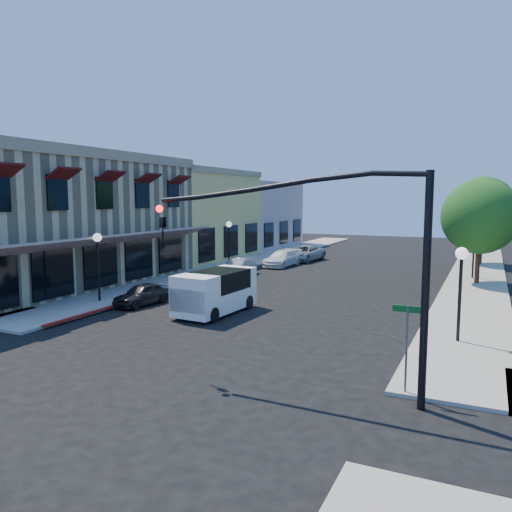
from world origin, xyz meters
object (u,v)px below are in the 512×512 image
at_px(lamppost_right_near, 461,270).
at_px(parked_car_a, 142,294).
at_px(street_name_sign, 407,335).
at_px(parked_car_d, 304,253).
at_px(signal_mast_arm, 342,246).
at_px(white_van, 215,289).
at_px(lamppost_left_near, 98,250).
at_px(street_tree_a, 480,217).
at_px(parked_car_c, 282,259).
at_px(street_tree_b, 483,208).
at_px(lamppost_right_far, 474,238).
at_px(parked_car_b, 238,267).
at_px(lamppost_left_far, 229,232).

distance_m(lamppost_right_near, parked_car_a, 14.87).
relative_size(street_name_sign, parked_car_d, 0.53).
xyz_separation_m(signal_mast_arm, white_van, (-7.86, 7.00, -2.95)).
bearing_deg(parked_car_d, lamppost_left_near, -92.77).
height_order(street_tree_a, signal_mast_arm, street_tree_a).
height_order(street_tree_a, lamppost_right_near, street_tree_a).
xyz_separation_m(street_tree_a, parked_car_c, (-14.03, 2.66, -3.58)).
bearing_deg(street_name_sign, street_tree_b, 87.50).
bearing_deg(parked_car_a, street_name_sign, -18.33).
bearing_deg(signal_mast_arm, lamppost_right_near, 67.88).
bearing_deg(lamppost_right_near, street_name_sign, -99.78).
bearing_deg(street_name_sign, parked_car_c, 119.54).
xyz_separation_m(street_tree_a, lamppost_right_far, (-0.30, 2.00, -1.46)).
bearing_deg(lamppost_left_near, parked_car_d, 79.78).
distance_m(lamppost_right_far, parked_car_d, 14.20).
relative_size(white_van, parked_car_a, 1.42).
bearing_deg(parked_car_a, parked_car_d, 92.46).
relative_size(street_tree_a, parked_car_c, 1.53).
bearing_deg(street_tree_a, parked_car_b, -168.69).
bearing_deg(street_name_sign, lamppost_left_far, 128.94).
height_order(lamppost_right_far, parked_car_c, lamppost_right_far).
bearing_deg(signal_mast_arm, street_name_sign, 23.20).
bearing_deg(street_name_sign, street_tree_a, 86.24).
distance_m(lamppost_left_near, parked_car_c, 17.11).
bearing_deg(white_van, street_name_sign, -33.50).
relative_size(street_name_sign, parked_car_c, 0.59).
bearing_deg(parked_car_b, street_tree_b, 38.45).
height_order(signal_mast_arm, parked_car_b, signal_mast_arm).
height_order(signal_mast_arm, parked_car_d, signal_mast_arm).
xyz_separation_m(lamppost_left_near, lamppost_right_far, (17.00, 16.00, 0.00)).
distance_m(parked_car_a, parked_car_d, 20.04).
bearing_deg(white_van, parked_car_d, 97.94).
xyz_separation_m(street_tree_a, parked_car_d, (-13.60, 6.52, -3.53)).
bearing_deg(street_tree_b, white_van, -114.69).
distance_m(lamppost_right_far, white_van, 18.80).
height_order(white_van, parked_car_b, white_van).
xyz_separation_m(street_tree_b, street_name_sign, (-1.30, -29.80, -2.85)).
distance_m(lamppost_left_near, white_van, 6.71).
bearing_deg(parked_car_d, lamppost_right_near, -49.60).
xyz_separation_m(lamppost_right_far, white_van, (-10.51, -15.51, -1.60)).
height_order(street_name_sign, parked_car_d, street_name_sign).
relative_size(lamppost_right_near, lamppost_right_far, 1.00).
xyz_separation_m(signal_mast_arm, parked_car_a, (-12.06, 7.03, -3.54)).
distance_m(street_tree_a, lamppost_left_near, 22.30).
bearing_deg(parked_car_c, parked_car_a, -88.95).
relative_size(street_tree_a, parked_car_b, 1.80).
xyz_separation_m(signal_mast_arm, street_name_sign, (1.64, 0.70, -2.39)).
relative_size(street_tree_a, parked_car_d, 1.36).
bearing_deg(street_tree_a, signal_mast_arm, -98.17).
bearing_deg(lamppost_left_far, white_van, -64.32).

